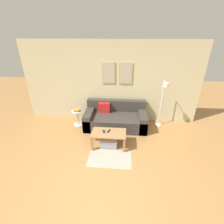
# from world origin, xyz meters

# --- Properties ---
(ground_plane) EXTENTS (16.00, 16.00, 0.00)m
(ground_plane) POSITION_xyz_m (0.00, 0.00, 0.00)
(ground_plane) COLOR #A87542
(wall_back) EXTENTS (5.60, 0.09, 2.55)m
(wall_back) POSITION_xyz_m (0.00, 2.87, 1.28)
(wall_back) COLOR #C6BC93
(wall_back) RESTS_ON ground_plane
(area_rug) EXTENTS (1.04, 0.64, 0.01)m
(area_rug) POSITION_xyz_m (0.15, 0.84, 0.00)
(area_rug) COLOR #A39989
(area_rug) RESTS_ON ground_plane
(couch) EXTENTS (1.90, 0.96, 0.76)m
(couch) POSITION_xyz_m (0.19, 2.37, 0.26)
(couch) COLOR #38332D
(couch) RESTS_ON ground_plane
(coffee_table) EXTENTS (0.89, 0.50, 0.42)m
(coffee_table) POSITION_xyz_m (0.08, 1.32, 0.33)
(coffee_table) COLOR #997047
(coffee_table) RESTS_ON ground_plane
(storage_bin) EXTENTS (0.47, 0.41, 0.22)m
(storage_bin) POSITION_xyz_m (0.07, 1.37, 0.11)
(storage_bin) COLOR gray
(storage_bin) RESTS_ON ground_plane
(floor_lamp) EXTENTS (0.21, 0.44, 1.48)m
(floor_lamp) POSITION_xyz_m (1.57, 2.39, 0.97)
(floor_lamp) COLOR white
(floor_lamp) RESTS_ON ground_plane
(side_table) EXTENTS (0.36, 0.36, 0.50)m
(side_table) POSITION_xyz_m (-1.02, 2.33, 0.30)
(side_table) COLOR silver
(side_table) RESTS_ON ground_plane
(book_stack) EXTENTS (0.21, 0.18, 0.07)m
(book_stack) POSITION_xyz_m (-1.02, 2.32, 0.54)
(book_stack) COLOR #4C4C51
(book_stack) RESTS_ON side_table
(remote_control) EXTENTS (0.09, 0.15, 0.02)m
(remote_control) POSITION_xyz_m (0.07, 1.38, 0.43)
(remote_control) COLOR #232328
(remote_control) RESTS_ON coffee_table
(cell_phone) EXTENTS (0.09, 0.15, 0.01)m
(cell_phone) POSITION_xyz_m (-0.05, 1.36, 0.42)
(cell_phone) COLOR #1E2338
(cell_phone) RESTS_ON coffee_table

